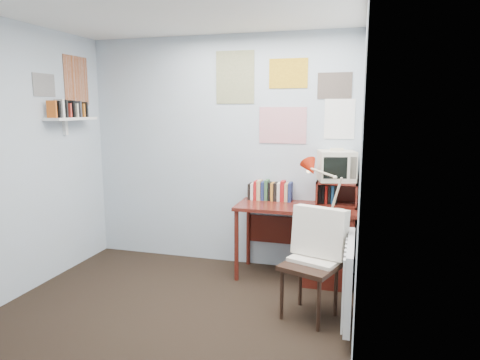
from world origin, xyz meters
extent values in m
plane|color=black|center=(0.00, 0.00, 0.00)|extent=(3.50, 3.50, 0.00)
cube|color=#ABBAC3|center=(0.00, 1.75, 1.25)|extent=(3.00, 0.02, 2.50)
cube|color=#ABBAC3|center=(1.50, 0.00, 1.25)|extent=(0.02, 3.50, 2.50)
cube|color=#5B1D14|center=(0.90, 1.48, 0.74)|extent=(1.20, 0.55, 0.03)
cube|color=#5B1D14|center=(1.23, 1.48, 0.36)|extent=(0.50, 0.50, 0.72)
cylinder|color=#5B1D14|center=(0.34, 1.24, 0.36)|extent=(0.04, 0.04, 0.72)
cylinder|color=#5B1D14|center=(0.34, 1.71, 0.36)|extent=(0.04, 0.04, 0.72)
cube|color=#5B1D14|center=(0.65, 1.73, 0.42)|extent=(0.64, 0.02, 0.30)
cube|color=black|center=(1.14, 0.65, 0.44)|extent=(0.58, 0.57, 0.89)
cube|color=red|center=(1.32, 1.28, 0.98)|extent=(0.35, 0.32, 0.44)
cube|color=#5B1D14|center=(1.29, 1.59, 0.89)|extent=(0.40, 0.30, 0.25)
cube|color=beige|center=(1.27, 1.61, 1.17)|extent=(0.41, 0.40, 0.33)
cube|color=#5B1D14|center=(0.66, 1.66, 0.87)|extent=(0.60, 0.14, 0.22)
cube|color=white|center=(1.46, 0.55, 0.42)|extent=(0.09, 0.80, 0.60)
cube|color=white|center=(-1.40, 1.10, 1.62)|extent=(0.20, 0.62, 0.24)
cube|color=white|center=(0.70, 1.74, 1.85)|extent=(1.20, 0.01, 0.90)
cube|color=white|center=(-1.49, 1.10, 2.00)|extent=(0.01, 0.70, 0.60)
camera|label=1|loc=(1.50, -2.72, 1.73)|focal=32.00mm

